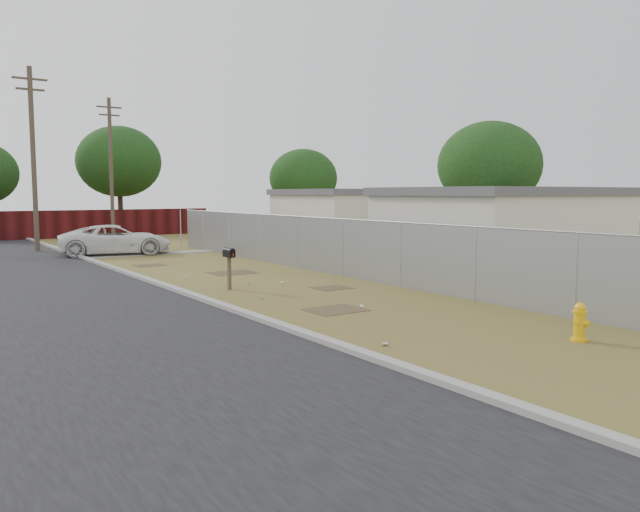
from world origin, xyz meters
TOP-DOWN VIEW (x-y plane):
  - ground at (0.00, 0.00)m, footprint 120.00×120.00m
  - chainlink_fence at (3.12, 1.03)m, footprint 0.10×27.06m
  - utility_poles at (-3.67, 20.67)m, footprint 12.60×8.24m
  - houses at (9.70, 3.13)m, footprint 9.30×17.24m
  - horizon_trees at (0.84, 23.56)m, footprint 33.32×31.94m
  - fire_hydrant at (1.27, -10.34)m, footprint 0.37×0.38m
  - mailbox at (-1.52, -0.53)m, footprint 0.19×0.55m
  - pickup_truck at (-1.22, 12.23)m, footprint 5.46×3.36m
  - scattered_litter at (-0.68, -1.35)m, footprint 3.09×12.93m

SIDE VIEW (x-z plane):
  - ground at x=0.00m, z-range 0.00..0.00m
  - scattered_litter at x=-0.68m, z-range 0.01..0.08m
  - fire_hydrant at x=1.27m, z-range -0.03..0.77m
  - pickup_truck at x=-1.22m, z-range 0.00..1.41m
  - chainlink_fence at x=3.12m, z-range -0.21..1.81m
  - mailbox at x=-1.52m, z-range 0.37..1.64m
  - houses at x=9.70m, z-range 0.01..3.11m
  - horizon_trees at x=0.84m, z-range 0.74..8.52m
  - utility_poles at x=-3.67m, z-range 0.19..9.19m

